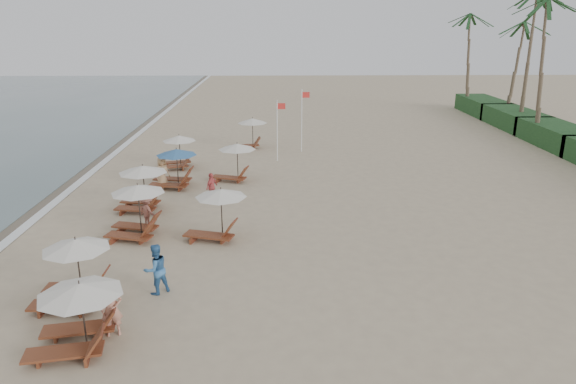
{
  "coord_description": "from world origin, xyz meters",
  "views": [
    {
      "loc": [
        0.38,
        -17.01,
        8.97
      ],
      "look_at": [
        1.0,
        6.88,
        1.3
      ],
      "focal_mm": 32.83,
      "sensor_mm": 36.0,
      "label": 1
    }
  ],
  "objects_px": {
    "lounger_station_1": "(71,275)",
    "beachgoer_far_a": "(212,187)",
    "flag_pole_near": "(278,128)",
    "inland_station_0": "(215,212)",
    "beachgoer_far_b": "(162,172)",
    "lounger_station_2": "(134,212)",
    "beachgoer_near": "(112,309)",
    "lounger_station_4": "(172,169)",
    "beachgoer_mid_a": "(156,269)",
    "lounger_station_5": "(176,152)",
    "inland_station_1": "(233,159)",
    "beachgoer_mid_b": "(147,211)",
    "inland_station_2": "(250,130)",
    "lounger_station_3": "(140,188)",
    "lounger_station_0": "(74,317)"
  },
  "relations": [
    {
      "from": "inland_station_1",
      "to": "beachgoer_mid_a",
      "type": "xyz_separation_m",
      "value": [
        -1.67,
        -13.69,
        -0.42
      ]
    },
    {
      "from": "inland_station_2",
      "to": "beachgoer_mid_a",
      "type": "height_order",
      "value": "inland_station_2"
    },
    {
      "from": "lounger_station_4",
      "to": "lounger_station_5",
      "type": "relative_size",
      "value": 1.11
    },
    {
      "from": "lounger_station_2",
      "to": "flag_pole_near",
      "type": "bearing_deg",
      "value": 64.43
    },
    {
      "from": "beachgoer_mid_b",
      "to": "beachgoer_far_a",
      "type": "bearing_deg",
      "value": -89.37
    },
    {
      "from": "lounger_station_2",
      "to": "flag_pole_near",
      "type": "xyz_separation_m",
      "value": [
        6.36,
        13.29,
        1.15
      ]
    },
    {
      "from": "lounger_station_2",
      "to": "inland_station_0",
      "type": "xyz_separation_m",
      "value": [
        3.55,
        -0.39,
        0.13
      ]
    },
    {
      "from": "inland_station_1",
      "to": "beachgoer_mid_a",
      "type": "bearing_deg",
      "value": -96.96
    },
    {
      "from": "lounger_station_1",
      "to": "beachgoer_far_a",
      "type": "height_order",
      "value": "lounger_station_1"
    },
    {
      "from": "lounger_station_2",
      "to": "beachgoer_mid_b",
      "type": "relative_size",
      "value": 1.84
    },
    {
      "from": "lounger_station_0",
      "to": "beachgoer_far_b",
      "type": "bearing_deg",
      "value": 92.45
    },
    {
      "from": "flag_pole_near",
      "to": "inland_station_0",
      "type": "bearing_deg",
      "value": -101.6
    },
    {
      "from": "inland_station_2",
      "to": "beachgoer_far_b",
      "type": "distance_m",
      "value": 10.9
    },
    {
      "from": "inland_station_0",
      "to": "beachgoer_far_a",
      "type": "height_order",
      "value": "inland_station_0"
    },
    {
      "from": "beachgoer_far_a",
      "to": "beachgoer_near",
      "type": "bearing_deg",
      "value": 22.44
    },
    {
      "from": "lounger_station_1",
      "to": "flag_pole_near",
      "type": "bearing_deg",
      "value": 69.9
    },
    {
      "from": "lounger_station_3",
      "to": "lounger_station_5",
      "type": "relative_size",
      "value": 1.07
    },
    {
      "from": "lounger_station_5",
      "to": "beachgoer_far_b",
      "type": "xyz_separation_m",
      "value": [
        -0.07,
        -4.26,
        -0.16
      ]
    },
    {
      "from": "beachgoer_mid_a",
      "to": "inland_station_1",
      "type": "bearing_deg",
      "value": -137.06
    },
    {
      "from": "beachgoer_near",
      "to": "beachgoer_mid_a",
      "type": "bearing_deg",
      "value": 58.78
    },
    {
      "from": "beachgoer_mid_a",
      "to": "inland_station_0",
      "type": "bearing_deg",
      "value": -148.12
    },
    {
      "from": "beachgoer_near",
      "to": "beachgoer_far_b",
      "type": "height_order",
      "value": "beachgoer_far_b"
    },
    {
      "from": "lounger_station_0",
      "to": "lounger_station_1",
      "type": "xyz_separation_m",
      "value": [
        -1.02,
        2.6,
        0.02
      ]
    },
    {
      "from": "lounger_station_5",
      "to": "beachgoer_far_b",
      "type": "relative_size",
      "value": 1.4
    },
    {
      "from": "lounger_station_5",
      "to": "flag_pole_near",
      "type": "bearing_deg",
      "value": 14.42
    },
    {
      "from": "lounger_station_4",
      "to": "beachgoer_mid_a",
      "type": "height_order",
      "value": "lounger_station_4"
    },
    {
      "from": "lounger_station_4",
      "to": "lounger_station_0",
      "type": "bearing_deg",
      "value": -89.6
    },
    {
      "from": "lounger_station_1",
      "to": "lounger_station_0",
      "type": "bearing_deg",
      "value": -68.5
    },
    {
      "from": "lounger_station_3",
      "to": "lounger_station_5",
      "type": "xyz_separation_m",
      "value": [
        0.4,
        8.08,
        -0.11
      ]
    },
    {
      "from": "beachgoer_mid_a",
      "to": "beachgoer_mid_b",
      "type": "height_order",
      "value": "beachgoer_mid_a"
    },
    {
      "from": "lounger_station_2",
      "to": "beachgoer_near",
      "type": "relative_size",
      "value": 1.57
    },
    {
      "from": "inland_station_1",
      "to": "beachgoer_mid_a",
      "type": "distance_m",
      "value": 13.8
    },
    {
      "from": "lounger_station_4",
      "to": "beachgoer_mid_b",
      "type": "relative_size",
      "value": 1.9
    },
    {
      "from": "lounger_station_0",
      "to": "lounger_station_1",
      "type": "bearing_deg",
      "value": 111.5
    },
    {
      "from": "lounger_station_0",
      "to": "beachgoer_near",
      "type": "height_order",
      "value": "lounger_station_0"
    },
    {
      "from": "lounger_station_5",
      "to": "inland_station_0",
      "type": "distance_m",
      "value": 12.56
    },
    {
      "from": "lounger_station_2",
      "to": "beachgoer_far_b",
      "type": "height_order",
      "value": "lounger_station_2"
    },
    {
      "from": "lounger_station_4",
      "to": "inland_station_0",
      "type": "distance_m",
      "value": 8.51
    },
    {
      "from": "lounger_station_3",
      "to": "beachgoer_far_a",
      "type": "bearing_deg",
      "value": 22.15
    },
    {
      "from": "inland_station_0",
      "to": "beachgoer_far_b",
      "type": "xyz_separation_m",
      "value": [
        -3.82,
        7.73,
        -0.38
      ]
    },
    {
      "from": "beachgoer_mid_a",
      "to": "lounger_station_1",
      "type": "bearing_deg",
      "value": -25.96
    },
    {
      "from": "lounger_station_4",
      "to": "beachgoer_far_b",
      "type": "bearing_deg",
      "value": -167.12
    },
    {
      "from": "lounger_station_2",
      "to": "beachgoer_far_a",
      "type": "distance_m",
      "value": 5.67
    },
    {
      "from": "inland_station_1",
      "to": "inland_station_2",
      "type": "xyz_separation_m",
      "value": [
        0.6,
        8.67,
        0.05
      ]
    },
    {
      "from": "lounger_station_4",
      "to": "beachgoer_near",
      "type": "distance_m",
      "value": 15.18
    },
    {
      "from": "beachgoer_far_b",
      "to": "beachgoer_mid_b",
      "type": "bearing_deg",
      "value": -133.85
    },
    {
      "from": "lounger_station_0",
      "to": "inland_station_1",
      "type": "bearing_deg",
      "value": 79.05
    },
    {
      "from": "lounger_station_2",
      "to": "lounger_station_0",
      "type": "bearing_deg",
      "value": -87.24
    },
    {
      "from": "lounger_station_3",
      "to": "inland_station_2",
      "type": "distance_m",
      "value": 14.56
    },
    {
      "from": "lounger_station_3",
      "to": "beachgoer_mid_b",
      "type": "distance_m",
      "value": 2.49
    }
  ]
}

